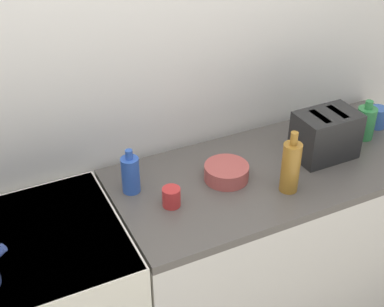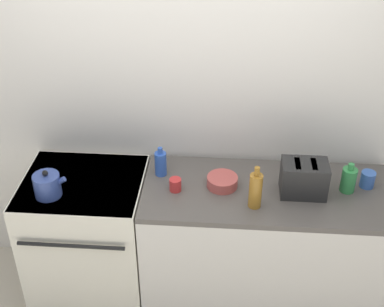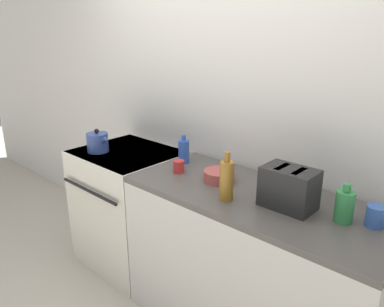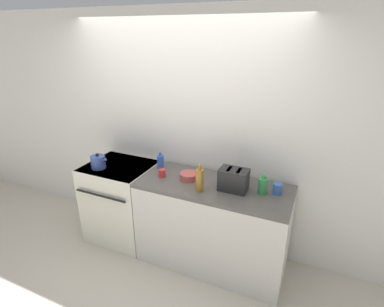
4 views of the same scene
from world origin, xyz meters
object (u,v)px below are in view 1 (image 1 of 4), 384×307
toaster (326,135)px  cup_red (171,197)px  bottle_amber (291,166)px  cup_blue (377,117)px  bowl (226,172)px  bottle_green (366,122)px  bottle_blue (130,174)px

toaster → cup_red: bearing=-177.7°
toaster → bottle_amber: bearing=-153.2°
bottle_amber → cup_blue: 0.73m
bottle_amber → bowl: (-0.19, 0.18, -0.08)m
cup_blue → cup_red: 1.17m
toaster → bottle_green: toaster is taller
bottle_amber → bottle_blue: size_ratio=1.39×
bottle_green → cup_blue: 0.14m
bottle_green → cup_red: 1.04m
cup_red → bottle_blue: bearing=124.1°
toaster → bottle_amber: 0.32m
bottle_amber → cup_red: bottle_amber is taller
bottle_green → bottle_blue: 1.14m
bottle_amber → bottle_green: size_ratio=1.41×
toaster → cup_blue: bearing=13.7°
bottle_green → bottle_blue: bearing=175.8°
toaster → bowl: toaster is taller
cup_blue → bowl: 0.88m
cup_blue → bottle_amber: bearing=-160.6°
bottle_amber → bottle_blue: 0.64m
toaster → bowl: (-0.48, 0.03, -0.07)m
cup_red → bottle_amber: bearing=-13.8°
bottle_amber → bottle_green: bearing=18.8°
bottle_blue → cup_red: bottle_blue is taller
bottle_amber → bottle_blue: bottle_amber is taller
bottle_amber → cup_blue: (0.69, 0.24, -0.06)m
toaster → cup_red: toaster is taller
bottle_blue → bottle_green: bearing=-4.2°
bowl → bottle_amber: bearing=-42.8°
cup_red → bowl: bearing=12.4°
cup_red → bowl: cup_red is taller
bottle_amber → cup_red: size_ratio=3.40×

